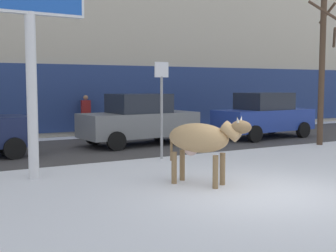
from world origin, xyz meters
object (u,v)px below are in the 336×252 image
car_blue_sedan (264,116)px  pedestrian_far_left (86,116)px  car_grey_sedan (139,120)px  street_sign (162,102)px  cow_tan (201,139)px  bare_tree_right_lot (323,64)px

car_blue_sedan → pedestrian_far_left: size_ratio=2.49×
car_grey_sedan → street_sign: street_sign is taller
car_grey_sedan → pedestrian_far_left: bearing=103.6°
cow_tan → pedestrian_far_left: bearing=85.2°
bare_tree_right_lot → car_blue_sedan: bearing=96.9°
car_grey_sedan → bare_tree_right_lot: size_ratio=0.79×
bare_tree_right_lot → street_sign: bearing=178.7°
cow_tan → car_blue_sedan: size_ratio=0.42×
cow_tan → street_sign: (0.90, 3.44, 0.68)m
cow_tan → car_grey_sedan: car_grey_sedan is taller
car_grey_sedan → bare_tree_right_lot: bare_tree_right_lot is taller
car_blue_sedan → pedestrian_far_left: (-6.20, 3.93, -0.03)m
car_grey_sedan → street_sign: (-0.75, -3.07, 0.76)m
cow_tan → bare_tree_right_lot: (7.35, 3.30, 1.92)m
street_sign → car_grey_sedan: bearing=76.3°
cow_tan → bare_tree_right_lot: 8.28m
pedestrian_far_left → street_sign: (0.07, -6.45, 0.79)m
car_blue_sedan → bare_tree_right_lot: size_ratio=0.79×
car_grey_sedan → cow_tan: bearing=-104.2°
car_blue_sedan → bare_tree_right_lot: bearing=-83.1°
pedestrian_far_left → street_sign: size_ratio=0.61×
car_blue_sedan → pedestrian_far_left: bearing=147.6°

